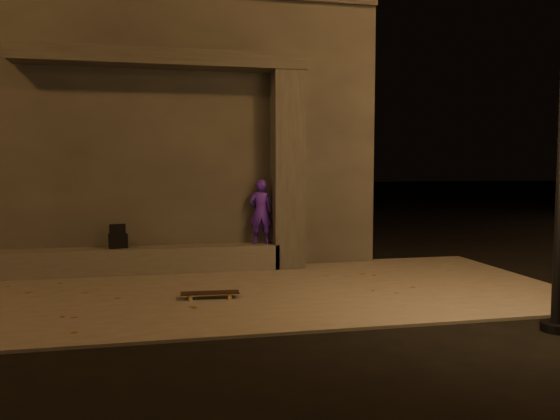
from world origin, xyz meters
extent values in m
plane|color=black|center=(0.00, 0.00, 0.00)|extent=(120.00, 120.00, 0.00)
cube|color=#635E57|center=(0.00, 2.00, 0.02)|extent=(11.00, 4.40, 0.04)
cube|color=#393533|center=(-1.00, 6.50, 2.60)|extent=(9.00, 5.00, 5.20)
cube|color=#54514C|center=(-1.50, 3.75, 0.27)|extent=(6.00, 0.55, 0.45)
cube|color=#393533|center=(1.70, 3.75, 1.84)|extent=(0.55, 0.55, 3.60)
cube|color=#393533|center=(-0.50, 3.80, 3.78)|extent=(5.00, 0.70, 0.28)
imported|color=#431CB6|center=(1.20, 3.75, 1.08)|extent=(0.45, 0.31, 1.19)
cube|color=black|center=(-1.34, 3.75, 0.62)|extent=(0.34, 0.26, 0.25)
cube|color=black|center=(-1.34, 3.75, 0.83)|extent=(0.27, 0.09, 0.18)
cube|color=black|center=(0.08, 1.57, 0.12)|extent=(0.83, 0.26, 0.02)
cylinder|color=#AC8E44|center=(0.36, 1.64, 0.07)|extent=(0.06, 0.04, 0.06)
cylinder|color=#AC8E44|center=(0.35, 1.48, 0.07)|extent=(0.06, 0.04, 0.06)
cylinder|color=#AC8E44|center=(-0.19, 1.67, 0.07)|extent=(0.06, 0.04, 0.06)
cylinder|color=#AC8E44|center=(-0.20, 1.51, 0.07)|extent=(0.06, 0.04, 0.06)
cube|color=#99999E|center=(0.35, 1.56, 0.10)|extent=(0.06, 0.17, 0.02)
cube|color=#99999E|center=(-0.19, 1.59, 0.10)|extent=(0.06, 0.17, 0.02)
cylinder|color=black|center=(3.91, -0.70, 0.05)|extent=(0.36, 0.36, 0.10)
camera|label=1|loc=(-0.55, -6.10, 1.91)|focal=35.00mm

